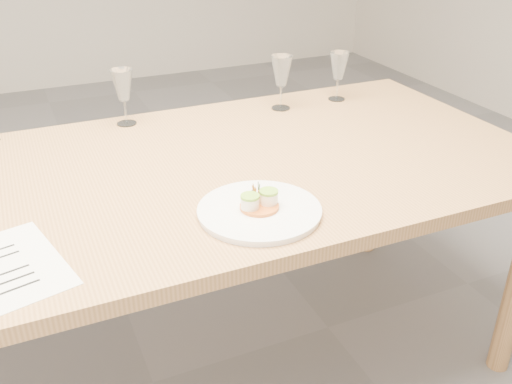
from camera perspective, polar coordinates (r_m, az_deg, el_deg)
name	(u,v)px	position (r m, az deg, el deg)	size (l,w,h in m)	color
ground	(153,382)	(2.02, -10.26, -18.23)	(7.00, 7.00, 0.00)	slate
dining_table	(132,202)	(1.60, -12.28, -0.94)	(2.40, 1.00, 0.75)	tan
dinner_plate	(260,210)	(1.37, 0.36, -1.77)	(0.30, 0.30, 0.08)	white
wine_glass_0	(123,86)	(1.93, -13.19, 10.24)	(0.07, 0.07, 0.19)	white
wine_glass_1	(281,72)	(2.03, 2.56, 11.89)	(0.08, 0.08, 0.19)	white
wine_glass_2	(339,67)	(2.15, 8.27, 12.29)	(0.07, 0.07, 0.18)	white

